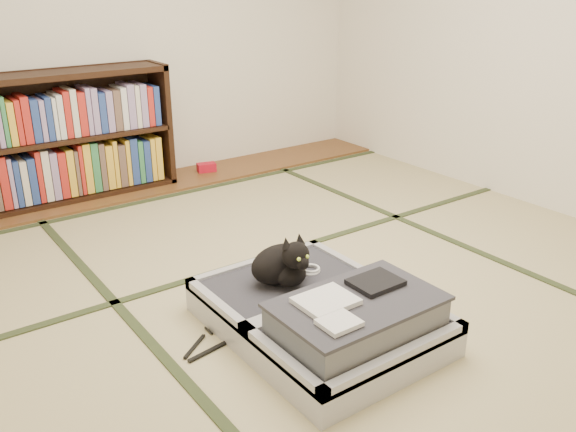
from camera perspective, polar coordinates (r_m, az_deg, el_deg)
floor at (r=3.36m, az=2.81°, el=-5.96°), size 4.50×4.50×0.00m
wood_strip at (r=4.95m, az=-11.72°, el=3.06°), size 4.00×0.50×0.02m
red_item at (r=5.14m, az=-7.64°, el=4.54°), size 0.17×0.12×0.07m
tatami_borders at (r=3.71m, az=-1.93°, el=-3.02°), size 4.00×4.50×0.01m
bookcase at (r=4.68m, az=-19.67°, el=6.81°), size 1.46×0.33×0.94m
suitcase at (r=2.82m, az=3.40°, el=-9.26°), size 0.81×1.07×0.32m
cat at (r=2.93m, az=-0.38°, el=-4.51°), size 0.36×0.36×0.29m
cable_coil at (r=3.10m, az=2.06°, el=-5.03°), size 0.11×0.11×0.03m
hanger at (r=2.84m, az=-6.41°, el=-11.53°), size 0.39×0.21×0.01m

